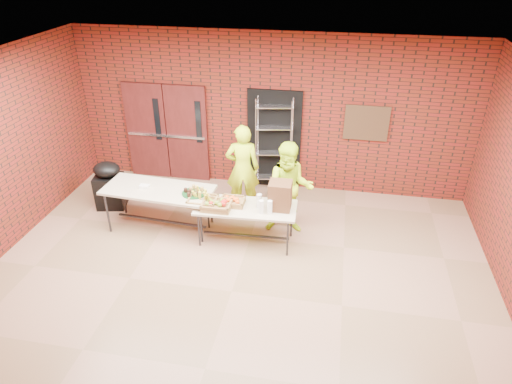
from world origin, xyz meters
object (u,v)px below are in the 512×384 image
(wire_rack, at_px, (274,146))
(table_right, at_px, (246,210))
(coffee_dispenser, at_px, (280,196))
(volunteer_man, at_px, (290,189))
(volunteer_woman, at_px, (243,169))
(covered_grill, at_px, (109,185))
(table_left, at_px, (158,192))

(wire_rack, bearing_deg, table_right, -104.77)
(table_right, xyz_separation_m, coffee_dispenser, (0.57, 0.06, 0.30))
(volunteer_man, bearing_deg, volunteer_woman, 141.99)
(coffee_dispenser, bearing_deg, covered_grill, 169.90)
(table_left, bearing_deg, table_right, -1.52)
(wire_rack, height_order, table_right, wire_rack)
(wire_rack, distance_m, volunteer_man, 1.60)
(table_left, distance_m, volunteer_man, 2.33)
(wire_rack, relative_size, table_right, 1.13)
(table_left, relative_size, volunteer_woman, 1.15)
(table_right, relative_size, coffee_dispenser, 3.57)
(table_left, height_order, volunteer_man, volunteer_man)
(coffee_dispenser, bearing_deg, volunteer_man, 75.17)
(wire_rack, xyz_separation_m, table_left, (-1.79, -1.83, -0.26))
(coffee_dispenser, distance_m, volunteer_woman, 1.33)
(table_left, bearing_deg, wire_rack, 49.51)
(table_left, relative_size, covered_grill, 2.09)
(volunteer_woman, relative_size, volunteer_man, 1.02)
(wire_rack, bearing_deg, volunteer_woman, -126.27)
(coffee_dispenser, bearing_deg, volunteer_woman, 130.22)
(wire_rack, bearing_deg, covered_grill, -166.33)
(wire_rack, distance_m, table_right, 2.02)
(wire_rack, relative_size, covered_grill, 2.07)
(volunteer_man, bearing_deg, covered_grill, 170.33)
(table_right, distance_m, volunteer_man, 0.86)
(wire_rack, relative_size, volunteer_woman, 1.13)
(table_right, bearing_deg, covered_grill, 164.15)
(covered_grill, bearing_deg, coffee_dispenser, -21.52)
(volunteer_woman, bearing_deg, wire_rack, -127.05)
(wire_rack, distance_m, volunteer_woman, 1.03)
(coffee_dispenser, xyz_separation_m, volunteer_woman, (-0.86, 1.01, -0.08))
(wire_rack, height_order, volunteer_man, wire_rack)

